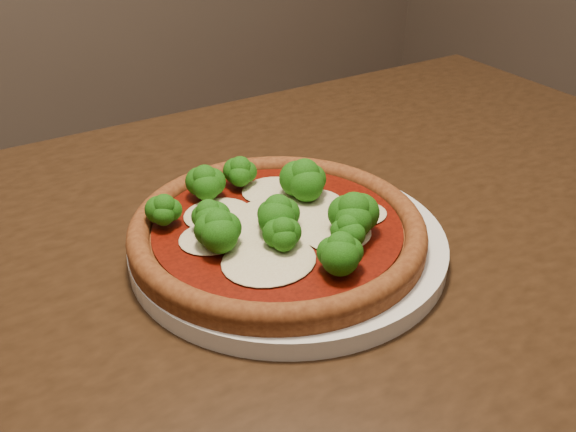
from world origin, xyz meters
TOP-DOWN VIEW (x-y plane):
  - dining_table at (-0.05, 0.18)m, footprint 1.32×0.83m
  - plate at (-0.02, 0.16)m, footprint 0.30×0.30m
  - pizza at (-0.03, 0.16)m, footprint 0.28×0.28m

SIDE VIEW (x-z plane):
  - dining_table at x=-0.05m, z-range 0.27..1.02m
  - plate at x=-0.02m, z-range 0.75..0.77m
  - pizza at x=-0.03m, z-range 0.75..0.82m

